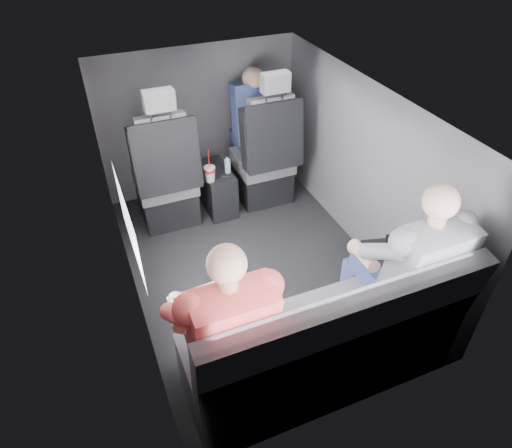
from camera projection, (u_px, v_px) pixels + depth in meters
name	position (u px, v px, depth m)	size (l,w,h in m)	color
floor	(254.00, 267.00, 3.58)	(2.60, 2.60, 0.00)	black
ceiling	(254.00, 104.00, 2.76)	(2.60, 2.60, 0.00)	#B2B2AD
panel_left	(123.00, 226.00, 2.90)	(0.02, 2.60, 1.35)	#56565B
panel_right	(364.00, 170.00, 3.44)	(0.02, 2.60, 1.35)	#56565B
panel_front	(199.00, 121.00, 4.12)	(1.80, 0.02, 1.35)	#56565B
panel_back	(355.00, 335.00, 2.22)	(1.80, 0.02, 1.35)	#56565B
side_window	(129.00, 224.00, 2.55)	(0.02, 0.75, 0.42)	white
seatbelt	(274.00, 129.00, 3.72)	(0.05, 0.01, 0.65)	black
front_seat_left	(166.00, 183.00, 3.82)	(0.52, 0.58, 1.26)	black
front_seat_right	(265.00, 162.00, 4.09)	(0.52, 0.58, 1.26)	black
center_console	(217.00, 189.00, 4.10)	(0.24, 0.48, 0.41)	black
rear_bench	(324.00, 345.00, 2.62)	(1.60, 0.57, 0.92)	#56565A
soda_cup	(210.00, 173.00, 3.79)	(0.10, 0.10, 0.29)	white
water_bottle	(228.00, 166.00, 3.89)	(0.05, 0.05, 0.15)	#9FC2D8
laptop_white	(202.00, 304.00, 2.44)	(0.32, 0.30, 0.23)	white
laptop_black	(400.00, 251.00, 2.77)	(0.40, 0.39, 0.25)	black
passenger_rear_left	(224.00, 325.00, 2.32)	(0.51, 0.63, 1.23)	#2D2D31
passenger_rear_right	(407.00, 266.00, 2.65)	(0.52, 0.64, 1.26)	navy
passenger_front_right	(253.00, 115.00, 4.06)	(0.38, 0.38, 0.74)	navy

